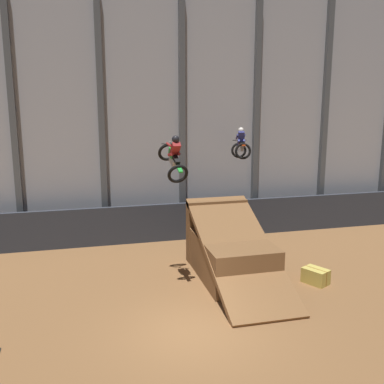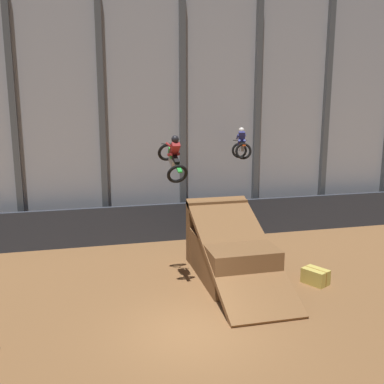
{
  "view_description": "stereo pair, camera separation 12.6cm",
  "coord_description": "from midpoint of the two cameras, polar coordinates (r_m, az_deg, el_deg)",
  "views": [
    {
      "loc": [
        -2.92,
        -11.59,
        6.7
      ],
      "look_at": [
        1.35,
        5.44,
        3.02
      ],
      "focal_mm": 42.0,
      "sensor_mm": 36.0,
      "label": 1
    },
    {
      "loc": [
        -2.79,
        -11.62,
        6.7
      ],
      "look_at": [
        1.35,
        5.44,
        3.02
      ],
      "focal_mm": 42.0,
      "sensor_mm": 36.0,
      "label": 2
    }
  ],
  "objects": [
    {
      "name": "dirt_ramp",
      "position": [
        17.47,
        4.98,
        -7.54
      ],
      "size": [
        2.53,
        6.05,
        2.74
      ],
      "color": "brown",
      "rests_on": "ground_plane"
    },
    {
      "name": "arena_back_wall",
      "position": [
        21.59,
        -6.12,
        9.41
      ],
      "size": [
        32.0,
        0.4,
        11.62
      ],
      "color": "#A3A8B2",
      "rests_on": "ground_plane"
    },
    {
      "name": "hay_bale_trackside",
      "position": [
        17.4,
        15.61,
        -10.28
      ],
      "size": [
        0.95,
        1.08,
        0.57
      ],
      "rotation": [
        0.0,
        0.0,
        2.06
      ],
      "color": "#CCB751",
      "rests_on": "ground_plane"
    },
    {
      "name": "rider_bike_right_air",
      "position": [
        20.84,
        6.47,
        5.85
      ],
      "size": [
        1.05,
        1.79,
        1.51
      ],
      "rotation": [
        -0.09,
        0.0,
        -0.22
      ],
      "color": "black"
    },
    {
      "name": "lower_barrier",
      "position": [
        21.32,
        -5.45,
        -4.01
      ],
      "size": [
        31.36,
        0.2,
        1.8
      ],
      "color": "#2D333D",
      "rests_on": "ground_plane"
    },
    {
      "name": "rider_bike_left_air",
      "position": [
        15.68,
        -2.18,
        4.41
      ],
      "size": [
        0.86,
        1.88,
        1.68
      ],
      "rotation": [
        0.44,
        0.0,
        0.08
      ],
      "color": "black"
    },
    {
      "name": "ground_plane",
      "position": [
        13.71,
        0.15,
        -17.44
      ],
      "size": [
        60.0,
        60.0,
        0.0
      ],
      "primitive_type": "plane",
      "color": "brown"
    }
  ]
}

